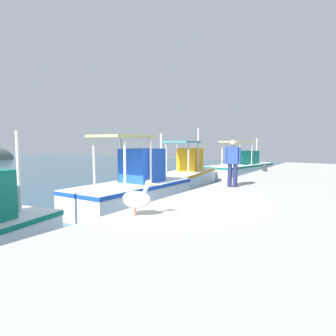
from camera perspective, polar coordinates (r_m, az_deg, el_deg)
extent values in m
cylinder|color=silver|center=(8.41, -26.31, -0.61)|extent=(0.10, 0.10, 2.03)
cube|color=white|center=(11.16, -6.85, -5.33)|extent=(5.12, 2.12, 0.95)
cube|color=#1947B7|center=(11.09, -6.87, -3.33)|extent=(5.16, 2.16, 0.12)
cube|color=#1947B7|center=(11.50, -4.87, 0.53)|extent=(1.45, 1.23, 1.25)
cylinder|color=silver|center=(9.68, -8.15, 0.87)|extent=(0.08, 0.08, 1.66)
cylinder|color=silver|center=(10.66, -13.77, 1.15)|extent=(0.08, 0.08, 1.66)
cylinder|color=silver|center=(10.74, -3.29, 1.32)|extent=(0.08, 0.08, 1.66)
cylinder|color=silver|center=(11.63, -8.82, 1.55)|extent=(0.08, 0.08, 1.66)
cube|color=#D8CC72|center=(10.63, -8.57, 5.93)|extent=(2.09, 1.52, 0.08)
cylinder|color=silver|center=(12.50, -1.27, 2.27)|extent=(0.10, 0.10, 1.85)
cube|color=white|center=(16.66, 3.39, -2.09)|extent=(5.90, 2.54, 0.82)
cube|color=orange|center=(16.62, 3.39, -0.96)|extent=(5.95, 2.59, 0.12)
cube|color=orange|center=(17.23, 4.23, 1.62)|extent=(1.73, 1.26, 1.27)
cylinder|color=silver|center=(15.14, 3.88, 1.78)|extent=(0.08, 0.08, 1.59)
cylinder|color=silver|center=(15.60, -0.33, 1.88)|extent=(0.08, 0.08, 1.59)
cylinder|color=silver|center=(16.60, 5.69, 2.05)|extent=(0.08, 0.08, 1.59)
cylinder|color=silver|center=(17.01, 1.79, 2.15)|extent=(0.08, 0.08, 1.59)
cube|color=teal|center=(16.05, 2.78, 4.96)|extent=(2.47, 1.60, 0.08)
cylinder|color=silver|center=(18.56, 5.72, 3.73)|extent=(0.10, 0.10, 2.48)
cube|color=white|center=(22.01, 13.53, -0.43)|extent=(6.51, 3.04, 0.86)
cube|color=#0F7260|center=(21.98, 13.55, 0.47)|extent=(6.56, 3.08, 0.12)
cube|color=#0F7260|center=(22.63, 14.55, 1.96)|extent=(1.94, 1.45, 0.93)
cylinder|color=silver|center=(20.37, 13.31, 2.54)|extent=(0.08, 0.08, 1.55)
cylinder|color=silver|center=(21.06, 10.14, 2.68)|extent=(0.08, 0.08, 1.55)
cylinder|color=silver|center=(21.86, 15.49, 2.66)|extent=(0.08, 0.08, 1.55)
cylinder|color=silver|center=(22.50, 12.46, 2.78)|extent=(0.08, 0.08, 1.55)
cube|color=#D8CC72|center=(21.42, 12.91, 4.85)|extent=(2.75, 1.85, 0.08)
cylinder|color=silver|center=(24.00, 16.34, 3.19)|extent=(0.10, 0.10, 1.85)
cylinder|color=tan|center=(6.90, -6.38, -8.14)|extent=(0.04, 0.04, 0.22)
cylinder|color=tan|center=(7.01, -6.14, -7.92)|extent=(0.04, 0.04, 0.22)
ellipsoid|color=white|center=(6.89, -5.88, -6.02)|extent=(0.56, 0.72, 0.40)
ellipsoid|color=silver|center=(6.89, -6.29, -5.51)|extent=(0.56, 0.65, 0.28)
cylinder|color=white|center=(6.81, -4.33, -4.26)|extent=(0.16, 0.21, 0.27)
sphere|color=white|center=(6.77, -3.66, -2.94)|extent=(0.21, 0.21, 0.16)
cone|color=#F2B272|center=(6.74, -1.99, -3.14)|extent=(0.19, 0.30, 0.07)
cylinder|color=#1E234C|center=(11.38, 12.54, -1.39)|extent=(0.16, 0.16, 0.85)
cylinder|color=#1E234C|center=(11.40, 11.54, -1.36)|extent=(0.16, 0.16, 0.85)
cube|color=navy|center=(11.33, 12.11, 2.37)|extent=(0.33, 0.43, 0.64)
cylinder|color=navy|center=(11.31, 13.32, 2.24)|extent=(0.10, 0.10, 0.61)
cylinder|color=navy|center=(11.36, 10.90, 2.29)|extent=(0.10, 0.10, 0.61)
sphere|color=tan|center=(11.32, 12.15, 4.64)|extent=(0.22, 0.22, 0.22)
cylinder|color=#333338|center=(17.79, 17.75, 0.12)|extent=(0.24, 0.24, 0.44)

